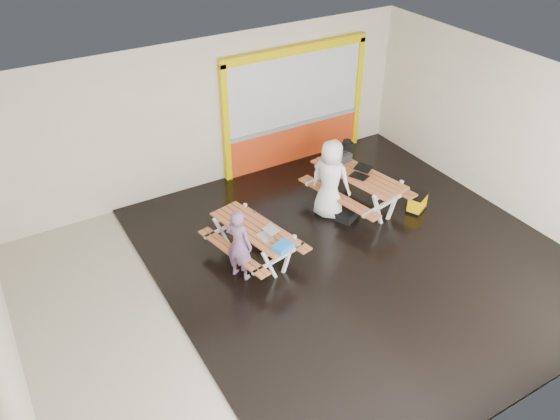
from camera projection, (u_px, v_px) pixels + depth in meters
room at (306, 199)px, 9.54m from camera, size 10.02×8.02×3.52m
deck at (357, 254)px, 11.04m from camera, size 7.50×7.98×0.05m
kiosk at (295, 109)px, 13.44m from camera, size 3.88×0.16×3.00m
picnic_table_left at (254, 235)px, 10.64m from camera, size 1.66×2.13×0.76m
picnic_table_right at (358, 182)px, 12.12m from camera, size 1.88×2.44×0.88m
person_left at (239, 245)px, 10.04m from camera, size 0.57×0.64×1.47m
person_right at (331, 180)px, 11.70m from camera, size 0.94×1.05×1.80m
laptop_left at (267, 234)px, 10.28m from camera, size 0.37×0.34×0.15m
laptop_right at (361, 173)px, 11.91m from camera, size 0.53×0.50×0.17m
blue_pouch at (283, 247)px, 9.96m from camera, size 0.41×0.34×0.10m
toolbox at (343, 158)px, 12.38m from camera, size 0.43×0.27×0.23m
backpack at (346, 150)px, 13.05m from camera, size 0.31×0.22×0.50m
dark_case at (347, 215)px, 11.99m from camera, size 0.60×0.54×0.18m
fluke_bag at (417, 203)px, 12.18m from camera, size 0.56×0.49×0.41m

